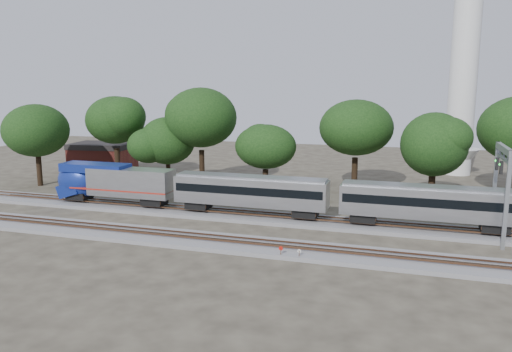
# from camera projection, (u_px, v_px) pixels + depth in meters

# --- Properties ---
(ground) EXTENTS (160.00, 160.00, 0.00)m
(ground) POSITION_uv_depth(u_px,v_px,m) (227.00, 232.00, 51.69)
(ground) COLOR #383328
(ground) RESTS_ON ground
(track_far) EXTENTS (160.00, 5.00, 0.73)m
(track_far) POSITION_uv_depth(u_px,v_px,m) (245.00, 216.00, 57.29)
(track_far) COLOR slate
(track_far) RESTS_ON ground
(track_near) EXTENTS (160.00, 5.00, 0.73)m
(track_near) POSITION_uv_depth(u_px,v_px,m) (212.00, 242.00, 47.90)
(track_near) COLOR slate
(track_near) RESTS_ON ground
(train) EXTENTS (92.02, 3.17, 4.68)m
(train) POSITION_uv_depth(u_px,v_px,m) (429.00, 202.00, 50.94)
(train) COLOR silver
(train) RESTS_ON ground
(switch_stand_red) EXTENTS (0.37, 0.07, 1.15)m
(switch_stand_red) POSITION_uv_depth(u_px,v_px,m) (281.00, 251.00, 43.60)
(switch_stand_red) COLOR #512D19
(switch_stand_red) RESTS_ON ground
(switch_stand_white) EXTENTS (0.31, 0.16, 1.03)m
(switch_stand_white) POSITION_uv_depth(u_px,v_px,m) (299.00, 253.00, 43.20)
(switch_stand_white) COLOR #512D19
(switch_stand_white) RESTS_ON ground
(switch_lever) EXTENTS (0.58, 0.48, 0.30)m
(switch_lever) POSITION_uv_depth(u_px,v_px,m) (266.00, 253.00, 44.78)
(switch_lever) COLOR #512D19
(switch_lever) RESTS_ON ground
(signal_gantry) EXTENTS (0.64, 7.63, 9.27)m
(signal_gantry) POSITION_uv_depth(u_px,v_px,m) (502.00, 171.00, 48.42)
(signal_gantry) COLOR gray
(signal_gantry) RESTS_ON ground
(brick_building) EXTENTS (11.09, 8.39, 4.97)m
(brick_building) POSITION_uv_depth(u_px,v_px,m) (103.00, 157.00, 88.36)
(brick_building) COLOR maroon
(brick_building) RESTS_ON ground
(tree_0) EXTENTS (8.51, 8.51, 12.00)m
(tree_0) POSITION_uv_depth(u_px,v_px,m) (36.00, 131.00, 74.31)
(tree_0) COLOR black
(tree_0) RESTS_ON ground
(tree_1) EXTENTS (9.77, 9.77, 13.78)m
(tree_1) POSITION_uv_depth(u_px,v_px,m) (115.00, 120.00, 78.47)
(tree_1) COLOR black
(tree_1) RESTS_ON ground
(tree_2) EXTENTS (7.00, 7.00, 9.87)m
(tree_2) POSITION_uv_depth(u_px,v_px,m) (167.00, 141.00, 74.09)
(tree_2) COLOR black
(tree_2) RESTS_ON ground
(tree_3) EXTENTS (10.53, 10.53, 14.85)m
(tree_3) POSITION_uv_depth(u_px,v_px,m) (201.00, 118.00, 72.64)
(tree_3) COLOR black
(tree_3) RESTS_ON ground
(tree_4) EXTENTS (6.94, 6.94, 9.79)m
(tree_4) POSITION_uv_depth(u_px,v_px,m) (266.00, 147.00, 67.49)
(tree_4) COLOR black
(tree_4) RESTS_ON ground
(tree_5) EXTENTS (9.35, 9.35, 13.18)m
(tree_5) POSITION_uv_depth(u_px,v_px,m) (356.00, 128.00, 69.53)
(tree_5) COLOR black
(tree_5) RESTS_ON ground
(tree_6) EXTENTS (8.00, 8.00, 11.27)m
(tree_6) POSITION_uv_depth(u_px,v_px,m) (434.00, 144.00, 61.18)
(tree_6) COLOR black
(tree_6) RESTS_ON ground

